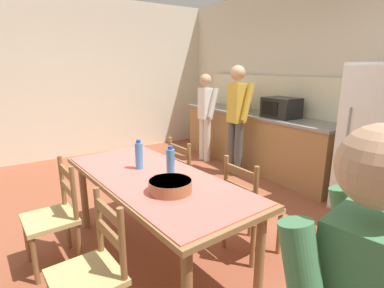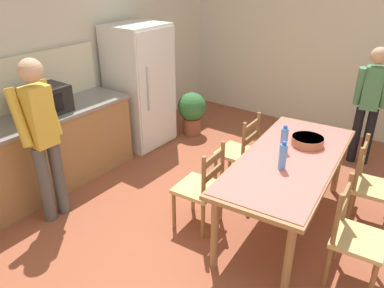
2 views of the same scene
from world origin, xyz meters
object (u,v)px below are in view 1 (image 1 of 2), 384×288
(paper_bag, at_px, (243,100))
(serving_bowl, at_px, (170,185))
(dining_table, at_px, (154,186))
(person_at_counter, at_px, (237,115))
(chair_side_far_right, at_px, (250,208))
(chair_side_far_left, at_px, (189,179))
(chair_side_near_left, at_px, (54,217))
(chair_side_near_right, at_px, (92,273))
(microwave, at_px, (281,108))
(bottle_off_centre, at_px, (170,163))
(bottle_near_centre, at_px, (139,155))
(person_at_sink, at_px, (205,113))

(paper_bag, height_order, serving_bowl, paper_bag)
(dining_table, bearing_deg, person_at_counter, 122.37)
(person_at_counter, bearing_deg, chair_side_far_right, -127.29)
(chair_side_far_left, relative_size, chair_side_near_left, 1.00)
(paper_bag, xyz_separation_m, chair_side_near_right, (2.22, -3.20, -0.66))
(microwave, xyz_separation_m, bottle_off_centre, (0.97, -2.42, -0.18))
(paper_bag, xyz_separation_m, chair_side_far_right, (2.10, -1.78, -0.66))
(serving_bowl, height_order, chair_side_near_right, chair_side_near_right)
(bottle_near_centre, relative_size, chair_side_far_right, 0.30)
(bottle_off_centre, distance_m, person_at_sink, 2.94)
(chair_side_far_left, bearing_deg, bottle_off_centre, 133.46)
(chair_side_near_right, distance_m, person_at_sink, 3.81)
(microwave, relative_size, bottle_off_centre, 1.85)
(bottle_off_centre, height_order, person_at_sink, person_at_sink)
(bottle_near_centre, xyz_separation_m, chair_side_far_left, (-0.26, 0.70, -0.46))
(chair_side_near_left, bearing_deg, paper_bag, 108.03)
(bottle_off_centre, xyz_separation_m, chair_side_far_right, (0.30, 0.64, -0.46))
(paper_bag, height_order, chair_side_far_left, paper_bag)
(chair_side_near_right, xyz_separation_m, person_at_counter, (-1.79, 2.69, 0.51))
(paper_bag, bearing_deg, serving_bowl, -51.09)
(bottle_off_centre, xyz_separation_m, chair_side_near_right, (0.42, -0.79, -0.46))
(bottle_near_centre, distance_m, chair_side_near_right, 1.10)
(dining_table, relative_size, chair_side_near_right, 2.27)
(microwave, xyz_separation_m, dining_table, (0.88, -2.54, -0.38))
(bottle_off_centre, xyz_separation_m, person_at_counter, (-1.37, 1.91, 0.05))
(person_at_sink, bearing_deg, bottle_near_centre, -137.52)
(serving_bowl, height_order, person_at_sink, person_at_sink)
(chair_side_far_right, bearing_deg, paper_bag, -42.44)
(paper_bag, xyz_separation_m, person_at_sink, (-0.42, -0.49, -0.23))
(microwave, xyz_separation_m, serving_bowl, (1.23, -2.57, -0.25))
(bottle_near_centre, height_order, serving_bowl, bottle_near_centre)
(bottle_near_centre, xyz_separation_m, chair_side_near_left, (-0.14, -0.73, -0.46))
(microwave, distance_m, chair_side_far_left, 2.00)
(chair_side_near_right, bearing_deg, person_at_sink, 129.18)
(microwave, relative_size, person_at_counter, 0.30)
(bottle_near_centre, bearing_deg, person_at_sink, 132.48)
(chair_side_near_left, bearing_deg, microwave, 94.50)
(bottle_off_centre, distance_m, person_at_counter, 2.35)
(paper_bag, relative_size, chair_side_near_right, 0.40)
(microwave, bearing_deg, serving_bowl, -64.38)
(chair_side_near_right, bearing_deg, paper_bag, 119.68)
(bottle_off_centre, xyz_separation_m, chair_side_far_left, (-0.60, 0.56, -0.46))
(microwave, height_order, chair_side_near_right, microwave)
(chair_side_near_right, xyz_separation_m, chair_side_near_left, (-0.90, -0.08, 0.00))
(paper_bag, height_order, person_at_sink, person_at_sink)
(bottle_off_centre, distance_m, chair_side_far_right, 0.84)
(chair_side_near_right, height_order, person_at_counter, person_at_counter)
(serving_bowl, bearing_deg, chair_side_far_left, 140.67)
(dining_table, xyz_separation_m, chair_side_far_right, (0.39, 0.75, -0.25))
(person_at_sink, bearing_deg, chair_side_far_right, -117.07)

